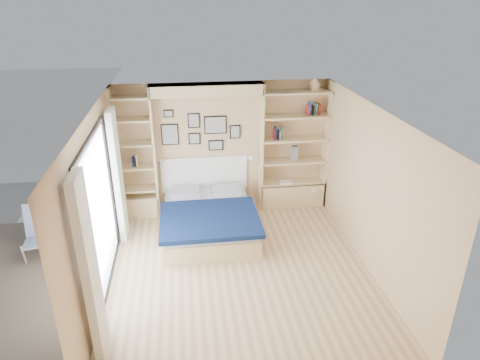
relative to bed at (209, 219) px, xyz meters
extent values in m
plane|color=tan|center=(0.39, -1.21, -0.27)|extent=(4.50, 4.50, 0.00)
plane|color=tan|center=(0.39, 1.04, 0.98)|extent=(4.00, 0.00, 4.00)
plane|color=tan|center=(0.39, -3.46, 0.98)|extent=(4.00, 0.00, 4.00)
plane|color=tan|center=(-1.61, -1.21, 0.98)|extent=(0.00, 4.50, 4.50)
plane|color=tan|center=(2.39, -1.21, 0.98)|extent=(0.00, 4.50, 4.50)
plane|color=white|center=(0.39, -1.21, 2.23)|extent=(4.50, 4.50, 0.00)
cube|color=#DBBE8B|center=(-0.91, 0.87, 0.98)|extent=(0.04, 0.35, 2.50)
cube|color=#DBBE8B|center=(1.09, 0.87, 0.98)|extent=(0.04, 0.35, 2.50)
cube|color=#DBBE8B|center=(0.09, 0.87, 2.13)|extent=(2.00, 0.35, 0.20)
cube|color=#DBBE8B|center=(2.37, 0.87, 0.98)|extent=(0.04, 0.35, 2.50)
cube|color=#DBBE8B|center=(-1.59, 0.87, 0.98)|extent=(0.04, 0.35, 2.50)
cube|color=#DBBE8B|center=(1.74, 0.87, -0.02)|extent=(1.30, 0.35, 0.50)
cube|color=#DBBE8B|center=(-1.26, 0.87, -0.07)|extent=(0.70, 0.35, 0.40)
cube|color=black|center=(-1.58, -1.21, 1.96)|extent=(0.04, 2.08, 0.06)
cube|color=black|center=(-1.58, -1.21, -0.24)|extent=(0.04, 2.08, 0.06)
cube|color=black|center=(-1.58, -2.23, 0.83)|extent=(0.04, 0.06, 2.20)
cube|color=black|center=(-1.58, -0.19, 0.83)|extent=(0.04, 0.06, 2.20)
cube|color=silver|center=(-1.59, -1.21, 0.85)|extent=(0.01, 2.00, 2.20)
cube|color=white|center=(-1.49, -2.51, 0.88)|extent=(0.10, 0.45, 2.30)
cube|color=white|center=(-1.49, 0.09, 0.88)|extent=(0.10, 0.45, 2.30)
cube|color=#DBBE8B|center=(1.74, 0.87, 0.23)|extent=(1.30, 0.35, 0.04)
cube|color=#DBBE8B|center=(1.74, 0.87, 0.68)|extent=(1.30, 0.35, 0.04)
cube|color=#DBBE8B|center=(1.74, 0.87, 1.13)|extent=(1.30, 0.35, 0.04)
cube|color=#DBBE8B|center=(1.74, 0.87, 1.58)|extent=(1.30, 0.35, 0.04)
cube|color=#DBBE8B|center=(1.74, 0.87, 2.03)|extent=(1.30, 0.35, 0.04)
cube|color=#DBBE8B|center=(-1.26, 0.87, 0.28)|extent=(0.70, 0.35, 0.04)
cube|color=#DBBE8B|center=(-1.26, 0.87, 0.73)|extent=(0.70, 0.35, 0.04)
cube|color=#DBBE8B|center=(-1.26, 0.87, 1.18)|extent=(0.70, 0.35, 0.04)
cube|color=#DBBE8B|center=(-1.26, 0.87, 1.63)|extent=(0.70, 0.35, 0.04)
cube|color=#DBBE8B|center=(-1.26, 0.87, 2.03)|extent=(0.70, 0.35, 0.04)
cube|color=#DBBE8B|center=(0.00, -0.01, -0.10)|extent=(1.57, 1.96, 0.34)
cube|color=#B4B8C5|center=(0.00, -0.01, 0.12)|extent=(1.53, 1.92, 0.10)
cube|color=#0B1A3D|center=(0.00, -0.35, 0.19)|extent=(1.67, 1.37, 0.08)
cube|color=#B4B8C5|center=(-0.39, 0.67, 0.23)|extent=(0.54, 0.39, 0.12)
cube|color=#B4B8C5|center=(0.39, 0.67, 0.23)|extent=(0.54, 0.39, 0.12)
cube|color=white|center=(0.00, 1.01, 0.45)|extent=(1.67, 0.04, 0.70)
cube|color=black|center=(-0.61, 1.02, 1.28)|extent=(0.32, 0.02, 0.40)
cube|color=gray|center=(-0.61, 1.01, 1.28)|extent=(0.28, 0.01, 0.36)
cube|color=black|center=(-0.16, 1.02, 1.53)|extent=(0.22, 0.02, 0.28)
cube|color=gray|center=(-0.16, 1.01, 1.53)|extent=(0.18, 0.01, 0.24)
cube|color=black|center=(-0.16, 1.02, 1.18)|extent=(0.22, 0.02, 0.22)
cube|color=gray|center=(-0.16, 1.01, 1.18)|extent=(0.18, 0.01, 0.18)
cube|color=black|center=(0.24, 1.02, 1.43)|extent=(0.42, 0.02, 0.34)
cube|color=gray|center=(0.24, 1.01, 1.43)|extent=(0.38, 0.01, 0.30)
cube|color=black|center=(0.24, 1.02, 1.03)|extent=(0.28, 0.02, 0.20)
cube|color=gray|center=(0.24, 1.01, 1.03)|extent=(0.24, 0.01, 0.16)
cube|color=black|center=(0.61, 1.02, 1.28)|extent=(0.20, 0.02, 0.26)
cube|color=gray|center=(0.61, 1.01, 1.28)|extent=(0.16, 0.01, 0.22)
cube|color=black|center=(-0.61, 1.02, 1.68)|extent=(0.18, 0.02, 0.14)
cube|color=gray|center=(-0.61, 1.01, 1.68)|extent=(0.14, 0.01, 0.10)
cylinder|color=silver|center=(-0.77, 0.79, 0.85)|extent=(0.20, 0.02, 0.02)
cone|color=white|center=(-0.67, 0.79, 0.83)|extent=(0.13, 0.12, 0.15)
cylinder|color=silver|center=(0.95, 0.79, 0.85)|extent=(0.20, 0.02, 0.02)
cone|color=white|center=(0.85, 0.79, 0.83)|extent=(0.13, 0.12, 0.15)
cube|color=#A51E1E|center=(1.34, 0.86, 1.25)|extent=(0.02, 0.15, 0.20)
cube|color=navy|center=(1.35, 0.86, 1.27)|extent=(0.03, 0.15, 0.24)
cube|color=black|center=(1.41, 0.86, 1.24)|extent=(0.03, 0.15, 0.18)
cube|color=#BFB28C|center=(1.43, 0.86, 1.23)|extent=(0.04, 0.15, 0.17)
cube|color=#26593F|center=(1.47, 0.86, 1.27)|extent=(0.03, 0.15, 0.25)
cube|color=#A51E1E|center=(1.95, 0.86, 1.69)|extent=(0.02, 0.15, 0.19)
cube|color=navy|center=(1.98, 0.86, 1.72)|extent=(0.03, 0.15, 0.24)
cube|color=black|center=(2.05, 0.86, 1.70)|extent=(0.03, 0.15, 0.20)
cube|color=#BFB28C|center=(2.05, 0.86, 1.70)|extent=(0.04, 0.15, 0.21)
cube|color=#26593F|center=(2.11, 0.86, 1.71)|extent=(0.03, 0.15, 0.23)
cube|color=#A51E1E|center=(2.17, 0.86, 1.70)|extent=(0.03, 0.15, 0.21)
cube|color=navy|center=(-1.31, 0.86, 0.84)|extent=(0.02, 0.15, 0.17)
cube|color=black|center=(-1.26, 0.86, 0.85)|extent=(0.03, 0.15, 0.20)
cube|color=beige|center=(-1.25, 0.86, 0.86)|extent=(0.03, 0.15, 0.21)
cube|color=#DBBE8B|center=(2.06, 0.86, 2.12)|extent=(0.13, 0.13, 0.15)
cone|color=#DBBE8B|center=(2.06, 0.86, 2.24)|extent=(0.20, 0.20, 0.08)
cube|color=slate|center=(1.74, 0.86, 0.85)|extent=(0.12, 0.12, 0.30)
cube|color=white|center=(1.59, 0.81, 0.26)|extent=(0.22, 0.16, 0.03)
cylinder|color=tan|center=(-2.95, -0.64, -0.07)|extent=(0.05, 0.14, 0.40)
cylinder|color=tan|center=(-2.52, -0.55, -0.07)|extent=(0.05, 0.14, 0.40)
cylinder|color=tan|center=(-3.05, -0.09, 0.03)|extent=(0.09, 0.33, 0.65)
cylinder|color=tan|center=(-2.62, -0.01, 0.03)|extent=(0.09, 0.33, 0.65)
cube|color=#2C4CAB|center=(-2.77, -0.40, 0.01)|extent=(0.55, 0.62, 0.14)
cube|color=#2C4CAB|center=(-2.84, -0.02, 0.23)|extent=(0.49, 0.30, 0.53)
camera|label=1|loc=(-0.35, -6.68, 3.74)|focal=32.00mm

